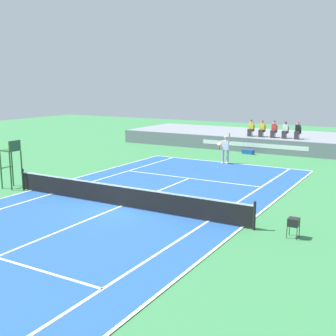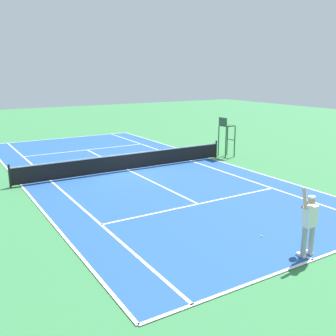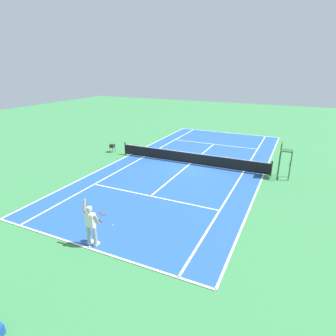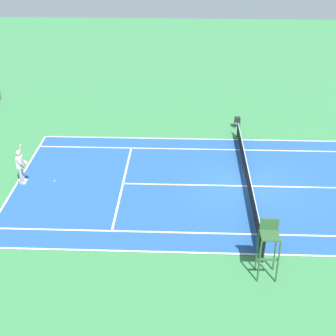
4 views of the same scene
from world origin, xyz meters
name	(u,v)px [view 1 (image 1 of 4)]	position (x,y,z in m)	size (l,w,h in m)	color
ground_plane	(121,207)	(0.00, 0.00, 0.00)	(80.00, 80.00, 0.00)	#387F47
court	(121,207)	(0.00, 0.00, 0.01)	(11.08, 23.88, 0.03)	#235193
net	(121,195)	(0.00, 0.00, 0.52)	(11.98, 0.10, 1.07)	black
barrier_wall	(253,146)	(0.00, 16.93, 0.54)	(23.63, 0.25, 1.09)	slate
bleacher_platform	(268,140)	(0.00, 20.70, 0.54)	(23.63, 7.30, 1.09)	gray
spectator_seated_0	(251,128)	(-0.70, 18.21, 1.70)	(0.44, 0.60, 1.26)	#474C56
spectator_seated_1	(262,129)	(0.20, 18.21, 1.70)	(0.44, 0.60, 1.26)	#474C56
spectator_seated_2	(274,130)	(1.14, 18.21, 1.70)	(0.44, 0.60, 1.26)	#474C56
spectator_seated_3	(285,130)	(2.01, 18.21, 1.70)	(0.44, 0.60, 1.26)	#474C56
spectator_seated_4	(298,131)	(2.94, 18.21, 1.70)	(0.44, 0.60, 1.26)	#474C56
tennis_player	(225,149)	(-0.06, 11.60, 0.99)	(0.76, 0.63, 2.08)	#9E9EA3
tennis_ball	(217,167)	(0.11, 10.01, 0.03)	(0.07, 0.07, 0.07)	#D1E533
umpire_chair	(12,158)	(-6.67, 0.00, 1.56)	(0.77, 0.77, 2.44)	#2D562D
equipment_bag	(248,152)	(-0.12, 16.13, 0.16)	(0.93, 0.41, 0.32)	#194799
ball_hopper	(294,222)	(7.36, -0.10, 0.57)	(0.36, 0.36, 0.70)	black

